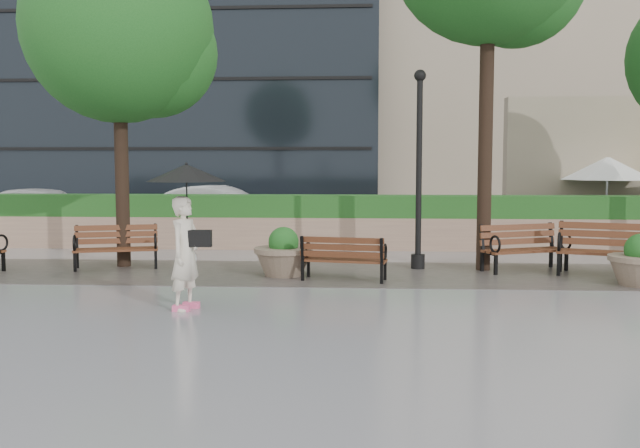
# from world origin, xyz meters

# --- Properties ---
(ground) EXTENTS (100.00, 100.00, 0.00)m
(ground) POSITION_xyz_m (0.00, 0.00, 0.00)
(ground) COLOR gray
(ground) RESTS_ON ground
(cobble_strip) EXTENTS (28.00, 3.20, 0.01)m
(cobble_strip) POSITION_xyz_m (0.00, 3.00, 0.01)
(cobble_strip) COLOR #383330
(cobble_strip) RESTS_ON ground
(hedge_wall) EXTENTS (24.00, 0.80, 1.35)m
(hedge_wall) POSITION_xyz_m (0.00, 7.00, 0.66)
(hedge_wall) COLOR tan
(hedge_wall) RESTS_ON ground
(asphalt_street) EXTENTS (40.00, 7.00, 0.00)m
(asphalt_street) POSITION_xyz_m (0.00, 11.00, 0.00)
(asphalt_street) COLOR black
(asphalt_street) RESTS_ON ground
(bench_1) EXTENTS (1.75, 1.09, 0.88)m
(bench_1) POSITION_xyz_m (-4.54, 3.32, 0.26)
(bench_1) COLOR brown
(bench_1) RESTS_ON ground
(bench_2) EXTENTS (1.62, 0.87, 0.82)m
(bench_2) POSITION_xyz_m (0.13, 2.17, 0.25)
(bench_2) COLOR brown
(bench_2) RESTS_ON ground
(bench_3) EXTENTS (1.84, 1.30, 0.93)m
(bench_3) POSITION_xyz_m (3.68, 3.53, 0.28)
(bench_3) COLOR brown
(bench_3) RESTS_ON ground
(bench_4) EXTENTS (2.00, 1.31, 1.01)m
(bench_4) POSITION_xyz_m (5.14, 2.95, 0.30)
(bench_4) COLOR brown
(bench_4) RESTS_ON ground
(planter_left) EXTENTS (1.13, 1.13, 0.95)m
(planter_left) POSITION_xyz_m (-1.04, 2.65, 0.37)
(planter_left) COLOR #7F6B56
(planter_left) RESTS_ON ground
(planter_right) EXTENTS (1.10, 1.10, 0.92)m
(planter_right) POSITION_xyz_m (5.35, 1.98, 0.36)
(planter_right) COLOR #7F6B56
(planter_right) RESTS_ON ground
(lamppost) EXTENTS (0.28, 0.28, 4.01)m
(lamppost) POSITION_xyz_m (1.59, 3.73, 1.77)
(lamppost) COLOR black
(lamppost) RESTS_ON ground
(tree_0) EXTENTS (3.87, 3.84, 6.81)m
(tree_0) POSITION_xyz_m (-4.36, 3.74, 4.76)
(tree_0) COLOR black
(tree_0) RESTS_ON ground
(patio_umb_white) EXTENTS (2.50, 2.50, 2.30)m
(patio_umb_white) POSITION_xyz_m (7.04, 8.96, 1.99)
(patio_umb_white) COLOR black
(patio_umb_white) RESTS_ON ground
(car_left) EXTENTS (4.80, 2.18, 1.36)m
(car_left) POSITION_xyz_m (-9.10, 10.18, 0.68)
(car_left) COLOR white
(car_left) RESTS_ON ground
(car_right) EXTENTS (4.60, 2.27, 1.45)m
(car_right) POSITION_xyz_m (-3.91, 10.69, 0.72)
(car_right) COLOR white
(car_right) RESTS_ON ground
(pedestrian) EXTENTS (1.16, 1.16, 2.14)m
(pedestrian) POSITION_xyz_m (-2.11, -0.50, 1.30)
(pedestrian) COLOR beige
(pedestrian) RESTS_ON ground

